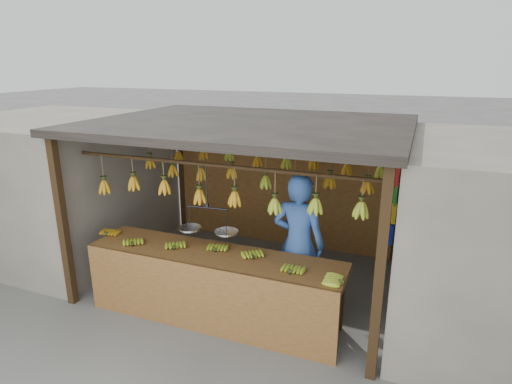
% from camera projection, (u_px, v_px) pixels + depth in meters
% --- Properties ---
extents(ground, '(80.00, 80.00, 0.00)m').
position_uv_depth(ground, '(249.00, 278.00, 6.54)').
color(ground, '#5B5B57').
extents(stall, '(4.30, 3.30, 2.40)m').
position_uv_depth(stall, '(257.00, 148.00, 6.25)').
color(stall, black).
rests_on(stall, ground).
extents(neighbor_left, '(3.00, 3.00, 2.30)m').
position_uv_depth(neighbor_left, '(58.00, 183.00, 7.46)').
color(neighbor_left, slate).
rests_on(neighbor_left, ground).
extents(counter, '(3.43, 0.75, 0.96)m').
position_uv_depth(counter, '(210.00, 272.00, 5.24)').
color(counter, brown).
rests_on(counter, ground).
extents(hanging_bananas, '(3.62, 2.24, 0.40)m').
position_uv_depth(hanging_bananas, '(248.00, 176.00, 6.06)').
color(hanging_bananas, '#B37A13').
rests_on(hanging_bananas, ground).
extents(balance_scale, '(0.77, 0.34, 0.86)m').
position_uv_depth(balance_scale, '(208.00, 227.00, 5.34)').
color(balance_scale, black).
rests_on(balance_scale, ground).
extents(vendor, '(0.71, 0.49, 1.88)m').
position_uv_depth(vendor, '(298.00, 244.00, 5.46)').
color(vendor, '#3359A5').
rests_on(vendor, ground).
extents(bag_bundles, '(0.08, 0.26, 1.28)m').
position_uv_depth(bag_bundles, '(394.00, 204.00, 6.76)').
color(bag_bundles, red).
rests_on(bag_bundles, ground).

